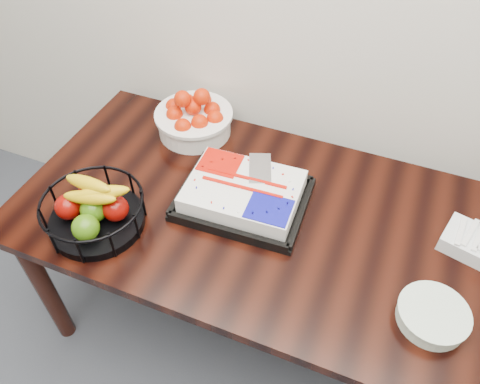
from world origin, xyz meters
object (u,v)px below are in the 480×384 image
at_px(tangerine_bowl, 194,115).
at_px(plate_stack, 432,316).
at_px(table, 273,232).
at_px(cake_tray, 243,194).
at_px(fruit_basket, 94,210).

relative_size(tangerine_bowl, plate_stack, 1.55).
xyz_separation_m(table, plate_stack, (0.54, -0.20, 0.11)).
bearing_deg(cake_tray, table, -10.04).
distance_m(table, cake_tray, 0.18).
bearing_deg(cake_tray, plate_stack, -18.55).
height_order(table, plate_stack, plate_stack).
distance_m(table, fruit_basket, 0.62).
xyz_separation_m(cake_tray, fruit_basket, (-0.41, -0.28, 0.03)).
bearing_deg(table, plate_stack, -20.41).
xyz_separation_m(table, tangerine_bowl, (-0.45, 0.31, 0.17)).
xyz_separation_m(cake_tray, tangerine_bowl, (-0.33, 0.29, 0.04)).
xyz_separation_m(fruit_basket, plate_stack, (1.08, 0.06, -0.05)).
relative_size(table, cake_tray, 3.97).
xyz_separation_m(tangerine_bowl, fruit_basket, (-0.08, -0.57, -0.01)).
height_order(table, cake_tray, cake_tray).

